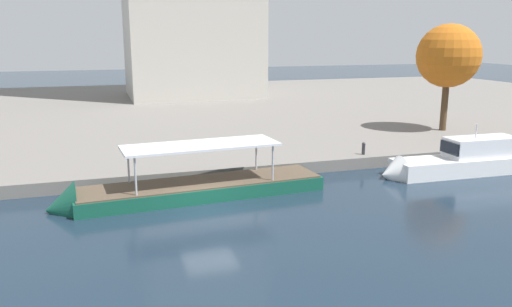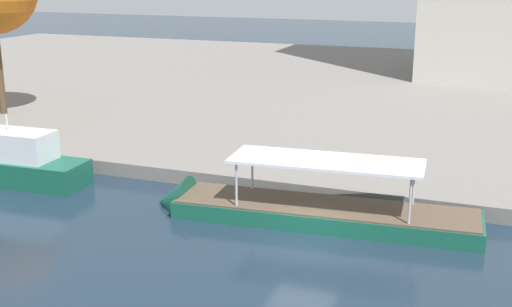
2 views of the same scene
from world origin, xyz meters
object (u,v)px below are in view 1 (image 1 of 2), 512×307
mooring_bollard_0 (364,148)px  tree_1 (449,56)px  motor_yacht_3 (463,164)px  tour_boat_2 (180,193)px

mooring_bollard_0 → tree_1: bearing=29.5°
mooring_bollard_0 → motor_yacht_3: bearing=-36.5°
tour_boat_2 → motor_yacht_3: motor_yacht_3 is taller
tour_boat_2 → motor_yacht_3: size_ratio=1.29×
tree_1 → tour_boat_2: bearing=-158.0°
mooring_bollard_0 → tree_1: 13.25m
motor_yacht_3 → mooring_bollard_0: bearing=-35.1°
tour_boat_2 → tree_1: (22.93, 9.26, 6.33)m
mooring_bollard_0 → tree_1: size_ratio=0.10×
motor_yacht_3 → tree_1: (5.69, 9.51, 6.04)m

